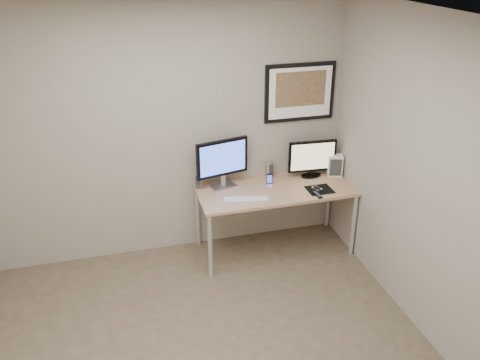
% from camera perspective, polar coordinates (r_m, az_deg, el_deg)
% --- Properties ---
extents(floor, '(3.60, 3.60, 0.00)m').
position_cam_1_polar(floor, '(4.33, -3.43, -19.07)').
color(floor, '#4E4031').
rests_on(floor, ground).
extents(room, '(3.60, 3.60, 3.60)m').
position_cam_1_polar(room, '(3.80, -5.51, 3.85)').
color(room, white).
rests_on(room, ground).
extents(desk, '(1.60, 0.70, 0.73)m').
position_cam_1_polar(desk, '(5.23, 3.97, -1.58)').
color(desk, '#9F704D').
rests_on(desk, floor).
extents(framed_art, '(0.75, 0.04, 0.60)m').
position_cam_1_polar(framed_art, '(5.29, 6.74, 9.76)').
color(framed_art, black).
rests_on(framed_art, room).
extents(monitor_large, '(0.55, 0.23, 0.51)m').
position_cam_1_polar(monitor_large, '(5.11, -2.01, 2.11)').
color(monitor_large, '#B1B1B6').
rests_on(monitor_large, desk).
extents(monitor_tv, '(0.52, 0.13, 0.41)m').
position_cam_1_polar(monitor_tv, '(5.41, 8.11, 2.48)').
color(monitor_tv, black).
rests_on(monitor_tv, desk).
extents(speaker_left, '(0.09, 0.09, 0.17)m').
position_cam_1_polar(speaker_left, '(5.17, -4.67, -0.11)').
color(speaker_left, '#B1B1B6').
rests_on(speaker_left, desk).
extents(speaker_right, '(0.09, 0.09, 0.18)m').
position_cam_1_polar(speaker_right, '(5.41, 3.28, 1.19)').
color(speaker_right, '#B1B1B6').
rests_on(speaker_right, desk).
extents(phone_dock, '(0.07, 0.07, 0.13)m').
position_cam_1_polar(phone_dock, '(5.23, 3.33, 0.05)').
color(phone_dock, black).
rests_on(phone_dock, desk).
extents(keyboard, '(0.46, 0.21, 0.02)m').
position_cam_1_polar(keyboard, '(4.96, 0.71, -2.17)').
color(keyboard, silver).
rests_on(keyboard, desk).
extents(mousepad, '(0.26, 0.23, 0.00)m').
position_cam_1_polar(mousepad, '(5.22, 8.92, -1.08)').
color(mousepad, black).
rests_on(mousepad, desk).
extents(mouse, '(0.08, 0.11, 0.03)m').
position_cam_1_polar(mouse, '(5.21, 8.63, -0.89)').
color(mouse, black).
rests_on(mouse, mousepad).
extents(remote, '(0.05, 0.16, 0.02)m').
position_cam_1_polar(remote, '(5.10, 8.70, -1.63)').
color(remote, black).
rests_on(remote, desk).
extents(fan_unit, '(0.18, 0.15, 0.24)m').
position_cam_1_polar(fan_unit, '(5.52, 10.61, 1.63)').
color(fan_unit, silver).
rests_on(fan_unit, desk).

